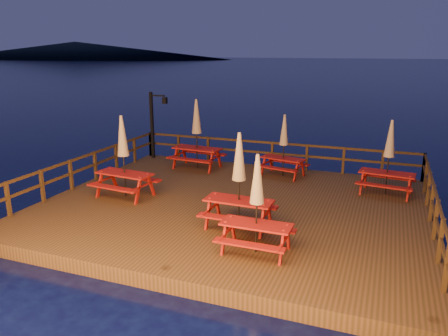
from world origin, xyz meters
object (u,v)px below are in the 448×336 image
Objects in this scene: picnic_table_2 at (257,202)px; picnic_table_1 at (123,155)px; picnic_table_0 at (389,156)px; lamp_post at (155,119)px.

picnic_table_1 is at bearing 155.57° from picnic_table_2.
picnic_table_2 is (-2.89, -5.86, -0.05)m from picnic_table_0.
picnic_table_2 is at bearing -109.18° from picnic_table_0.
lamp_post reaches higher than picnic_table_2.
lamp_post reaches higher than picnic_table_0.
lamp_post is at bearing 177.10° from picnic_table_0.
picnic_table_0 is 8.93m from picnic_table_1.
picnic_table_0 is 6.54m from picnic_table_2.
lamp_post is 10.41m from picnic_table_2.
picnic_table_2 is at bearing -19.16° from picnic_table_1.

